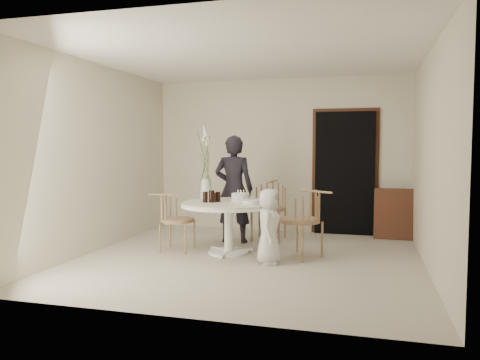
% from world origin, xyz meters
% --- Properties ---
extents(ground, '(4.50, 4.50, 0.00)m').
position_xyz_m(ground, '(0.00, 0.00, 0.00)').
color(ground, '#C1B3A5').
rests_on(ground, ground).
extents(room_shell, '(4.50, 4.50, 4.50)m').
position_xyz_m(room_shell, '(0.00, 0.00, 1.62)').
color(room_shell, white).
rests_on(room_shell, ground).
extents(doorway, '(1.00, 0.10, 2.10)m').
position_xyz_m(doorway, '(1.15, 2.19, 1.05)').
color(doorway, black).
rests_on(doorway, ground).
extents(door_trim, '(1.12, 0.03, 2.22)m').
position_xyz_m(door_trim, '(1.15, 2.23, 1.11)').
color(door_trim, brown).
rests_on(door_trim, ground).
extents(table, '(1.33, 1.33, 0.73)m').
position_xyz_m(table, '(-0.35, 0.25, 0.62)').
color(table, white).
rests_on(table, ground).
extents(picture_frame, '(0.63, 0.20, 0.83)m').
position_xyz_m(picture_frame, '(1.95, 1.95, 0.41)').
color(picture_frame, brown).
rests_on(picture_frame, ground).
extents(chair_far, '(0.56, 0.60, 0.96)m').
position_xyz_m(chair_far, '(0.01, 1.46, 0.62)').
color(chair_far, '#9E7E56').
rests_on(chair_far, ground).
extents(chair_right, '(0.70, 0.69, 0.94)m').
position_xyz_m(chair_right, '(0.76, 0.22, 0.61)').
color(chair_right, '#9E7E56').
rests_on(chair_right, ground).
extents(chair_left, '(0.51, 0.48, 0.83)m').
position_xyz_m(chair_left, '(-1.23, 0.22, 0.54)').
color(chair_left, '#9E7E56').
rests_on(chair_left, ground).
extents(girl, '(0.63, 0.43, 1.68)m').
position_xyz_m(girl, '(-0.50, 1.03, 0.84)').
color(girl, black).
rests_on(girl, ground).
extents(boy, '(0.34, 0.49, 0.97)m').
position_xyz_m(boy, '(0.31, -0.16, 0.48)').
color(boy, white).
rests_on(boy, ground).
extents(birthday_cake, '(0.25, 0.25, 0.17)m').
position_xyz_m(birthday_cake, '(-0.20, 0.34, 0.79)').
color(birthday_cake, silver).
rests_on(birthday_cake, table).
extents(cola_tumbler_a, '(0.08, 0.08, 0.15)m').
position_xyz_m(cola_tumbler_a, '(-0.65, 0.13, 0.81)').
color(cola_tumbler_a, black).
rests_on(cola_tumbler_a, table).
extents(cola_tumbler_b, '(0.07, 0.07, 0.14)m').
position_xyz_m(cola_tumbler_b, '(-0.54, 0.16, 0.80)').
color(cola_tumbler_b, black).
rests_on(cola_tumbler_b, table).
extents(cola_tumbler_c, '(0.08, 0.08, 0.17)m').
position_xyz_m(cola_tumbler_c, '(-0.57, 0.15, 0.81)').
color(cola_tumbler_c, black).
rests_on(cola_tumbler_c, table).
extents(cola_tumbler_d, '(0.07, 0.07, 0.14)m').
position_xyz_m(cola_tumbler_d, '(-0.50, 0.24, 0.80)').
color(cola_tumbler_d, black).
rests_on(cola_tumbler_d, table).
extents(plate_stack, '(0.29, 0.29, 0.06)m').
position_xyz_m(plate_stack, '(0.01, 0.09, 0.76)').
color(plate_stack, white).
rests_on(plate_stack, table).
extents(flower_vase, '(0.16, 0.16, 1.11)m').
position_xyz_m(flower_vase, '(-0.80, 0.57, 1.12)').
color(flower_vase, silver).
rests_on(flower_vase, table).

